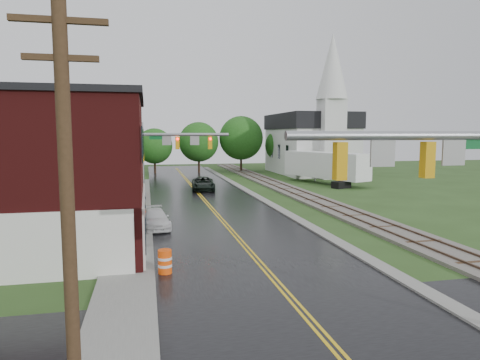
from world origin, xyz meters
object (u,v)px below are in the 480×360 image
object	(u,v)px
utility_pole_a	(68,211)
construction_barrel	(165,262)
utility_pole_b	(124,156)
semi_trailer	(325,165)
traffic_signal_near	(449,178)
church	(313,137)
traffic_signal_far	(168,149)
utility_pole_c	(133,147)
pickup_white	(155,219)
brick_building	(3,175)
suv_dark	(203,184)
tree_left_c	(65,150)
tree_left_e	(117,146)

from	to	relation	value
utility_pole_a	construction_barrel	world-z (taller)	utility_pole_a
utility_pole_b	semi_trailer	size ratio (longest dim) A/B	0.70
traffic_signal_near	utility_pole_b	world-z (taller)	utility_pole_b
construction_barrel	semi_trailer	bearing A→B (deg)	55.73
church	traffic_signal_far	distance (m)	35.59
utility_pole_b	utility_pole_c	world-z (taller)	same
church	construction_barrel	world-z (taller)	church
church	pickup_white	size ratio (longest dim) A/B	4.72
utility_pole_b	brick_building	bearing A→B (deg)	-129.07
utility_pole_b	pickup_white	world-z (taller)	utility_pole_b
suv_dark	brick_building	bearing A→B (deg)	-114.74
church	semi_trailer	xyz separation A→B (m)	(-3.33, -12.59, -3.49)
traffic_signal_far	pickup_white	bearing A→B (deg)	-100.22
brick_building	utility_pole_c	bearing A→B (deg)	78.91
pickup_white	utility_pole_c	bearing A→B (deg)	89.05
church	traffic_signal_near	world-z (taller)	church
utility_pole_a	utility_pole_c	world-z (taller)	same
utility_pole_a	traffic_signal_far	bearing A→B (deg)	82.97
utility_pole_b	traffic_signal_far	bearing A→B (deg)	56.32
utility_pole_c	tree_left_c	xyz separation A→B (m)	(-7.05, -4.10, -0.21)
utility_pole_a	pickup_white	distance (m)	20.14
traffic_signal_near	utility_pole_c	world-z (taller)	utility_pole_c
utility_pole_a	tree_left_c	bearing A→B (deg)	100.02
utility_pole_c	tree_left_e	world-z (taller)	utility_pole_c
brick_building	pickup_white	size ratio (longest dim) A/B	3.37
tree_left_c	pickup_white	xyz separation A→B (m)	(9.05, -20.29, -3.90)
traffic_signal_far	tree_left_c	size ratio (longest dim) A/B	0.96
tree_left_e	traffic_signal_far	bearing A→B (deg)	-74.11
church	suv_dark	bearing A→B (deg)	-140.39
church	traffic_signal_near	size ratio (longest dim) A/B	2.72
traffic_signal_far	utility_pole_b	xyz separation A→B (m)	(-3.33, -5.00, -0.25)
utility_pole_b	semi_trailer	distance (m)	30.38
pickup_white	tree_left_e	bearing A→B (deg)	93.12
traffic_signal_near	semi_trailer	distance (m)	41.40
utility_pole_a	suv_dark	world-z (taller)	utility_pole_a
brick_building	traffic_signal_near	world-z (taller)	brick_building
church	tree_left_c	xyz separation A→B (m)	(-33.85, -13.84, -1.32)
semi_trailer	construction_barrel	distance (m)	37.73
traffic_signal_far	suv_dark	distance (m)	12.41
utility_pole_c	suv_dark	distance (m)	10.56
tree_left_e	church	bearing A→B (deg)	15.20
utility_pole_a	tree_left_c	distance (m)	40.52
suv_dark	semi_trailer	bearing A→B (deg)	17.16
construction_barrel	traffic_signal_far	bearing A→B (deg)	86.37
tree_left_c	pickup_white	bearing A→B (deg)	-65.96
brick_building	tree_left_c	xyz separation A→B (m)	(-1.36, 24.90, 0.36)
utility_pole_a	utility_pole_c	distance (m)	44.00
church	utility_pole_c	size ratio (longest dim) A/B	2.22
utility_pole_b	construction_barrel	world-z (taller)	utility_pole_b
construction_barrel	pickup_white	bearing A→B (deg)	91.50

